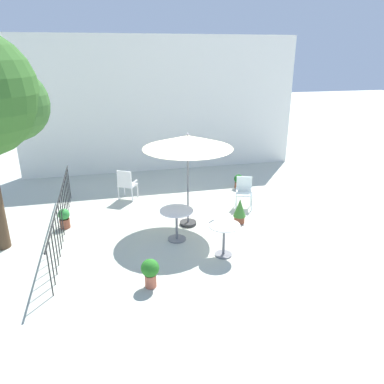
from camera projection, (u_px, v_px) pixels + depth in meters
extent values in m
plane|color=beige|center=(193.00, 222.00, 10.05)|extent=(60.00, 60.00, 0.00)
cube|color=white|center=(161.00, 105.00, 13.72)|extent=(10.28, 0.30, 4.87)
cube|color=black|center=(59.00, 198.00, 8.98)|extent=(0.03, 5.46, 0.03)
cylinder|color=black|center=(50.00, 273.00, 6.84)|extent=(0.02, 0.02, 1.00)
cylinder|color=black|center=(52.00, 263.00, 7.17)|extent=(0.02, 0.02, 1.00)
cylinder|color=black|center=(54.00, 253.00, 7.50)|extent=(0.02, 0.02, 1.00)
cylinder|color=black|center=(56.00, 245.00, 7.83)|extent=(0.02, 0.02, 1.00)
cylinder|color=black|center=(57.00, 237.00, 8.16)|extent=(0.02, 0.02, 1.00)
cylinder|color=black|center=(59.00, 230.00, 8.49)|extent=(0.02, 0.02, 1.00)
cylinder|color=black|center=(61.00, 223.00, 8.82)|extent=(0.02, 0.02, 1.00)
cylinder|color=black|center=(62.00, 217.00, 9.15)|extent=(0.02, 0.02, 1.00)
cylinder|color=black|center=(63.00, 211.00, 9.48)|extent=(0.02, 0.02, 1.00)
cylinder|color=black|center=(64.00, 206.00, 9.82)|extent=(0.02, 0.02, 1.00)
cylinder|color=black|center=(65.00, 200.00, 10.15)|extent=(0.02, 0.02, 1.00)
cylinder|color=black|center=(66.00, 196.00, 10.48)|extent=(0.02, 0.02, 1.00)
cylinder|color=black|center=(67.00, 191.00, 10.81)|extent=(0.02, 0.02, 1.00)
cylinder|color=black|center=(68.00, 187.00, 11.14)|extent=(0.02, 0.02, 1.00)
cylinder|color=black|center=(69.00, 183.00, 11.47)|extent=(0.02, 0.02, 1.00)
sphere|color=#39682C|center=(12.00, 105.00, 7.99)|extent=(1.58, 1.58, 1.58)
cylinder|color=#2D2D2D|center=(188.00, 223.00, 9.88)|extent=(0.44, 0.44, 0.08)
cylinder|color=slate|center=(188.00, 182.00, 9.46)|extent=(0.04, 0.04, 2.40)
cone|color=beige|center=(188.00, 142.00, 9.10)|extent=(2.24, 2.24, 0.32)
sphere|color=slate|center=(188.00, 134.00, 9.03)|extent=(0.06, 0.06, 0.06)
cylinder|color=white|center=(224.00, 225.00, 8.14)|extent=(0.70, 0.70, 0.02)
cylinder|color=slate|center=(224.00, 241.00, 8.28)|extent=(0.06, 0.06, 0.73)
cylinder|color=slate|center=(223.00, 254.00, 8.40)|extent=(0.39, 0.39, 0.03)
cylinder|color=silver|center=(176.00, 211.00, 8.83)|extent=(0.80, 0.80, 0.02)
cylinder|color=slate|center=(177.00, 226.00, 8.97)|extent=(0.06, 0.06, 0.75)
cylinder|color=slate|center=(177.00, 239.00, 9.10)|extent=(0.44, 0.44, 0.03)
cube|color=white|center=(244.00, 194.00, 10.77)|extent=(0.58, 0.55, 0.04)
cube|color=white|center=(244.00, 184.00, 10.86)|extent=(0.44, 0.18, 0.45)
cube|color=white|center=(237.00, 190.00, 10.74)|extent=(0.16, 0.37, 0.03)
cube|color=white|center=(252.00, 190.00, 10.71)|extent=(0.16, 0.37, 0.03)
cylinder|color=white|center=(236.00, 204.00, 10.69)|extent=(0.04, 0.04, 0.43)
cylinder|color=white|center=(252.00, 204.00, 10.65)|extent=(0.04, 0.04, 0.43)
cylinder|color=white|center=(236.00, 199.00, 11.05)|extent=(0.04, 0.04, 0.43)
cylinder|color=white|center=(251.00, 199.00, 11.01)|extent=(0.04, 0.04, 0.43)
cube|color=white|center=(128.00, 185.00, 11.44)|extent=(0.64, 0.62, 0.04)
cube|color=white|center=(124.00, 179.00, 11.17)|extent=(0.42, 0.27, 0.49)
cube|color=white|center=(134.00, 182.00, 11.33)|extent=(0.23, 0.36, 0.03)
cube|color=white|center=(121.00, 181.00, 11.45)|extent=(0.23, 0.36, 0.03)
cylinder|color=white|center=(138.00, 191.00, 11.64)|extent=(0.04, 0.04, 0.44)
cylinder|color=white|center=(124.00, 189.00, 11.76)|extent=(0.04, 0.04, 0.44)
cylinder|color=white|center=(132.00, 195.00, 11.28)|extent=(0.04, 0.04, 0.44)
cylinder|color=white|center=(119.00, 194.00, 11.40)|extent=(0.04, 0.04, 0.44)
cylinder|color=#BD644A|center=(151.00, 281.00, 7.24)|extent=(0.22, 0.22, 0.27)
cylinder|color=#382819|center=(150.00, 275.00, 7.20)|extent=(0.20, 0.20, 0.02)
sphere|color=#277420|center=(150.00, 268.00, 7.14)|extent=(0.36, 0.36, 0.36)
cylinder|color=brown|center=(239.00, 219.00, 9.97)|extent=(0.28, 0.28, 0.19)
cylinder|color=#382819|center=(239.00, 217.00, 9.94)|extent=(0.25, 0.25, 0.02)
cone|color=#408231|center=(240.00, 208.00, 9.85)|extent=(0.33, 0.33, 0.50)
cylinder|color=brown|center=(65.00, 223.00, 9.67)|extent=(0.26, 0.26, 0.25)
cylinder|color=#382819|center=(64.00, 219.00, 9.63)|extent=(0.23, 0.23, 0.02)
sphere|color=#308A38|center=(64.00, 214.00, 9.58)|extent=(0.29, 0.29, 0.29)
cylinder|color=brown|center=(238.00, 185.00, 12.48)|extent=(0.25, 0.25, 0.20)
cylinder|color=#382819|center=(238.00, 183.00, 12.45)|extent=(0.22, 0.22, 0.02)
sphere|color=#1A5F1A|center=(239.00, 179.00, 12.40)|extent=(0.30, 0.30, 0.30)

